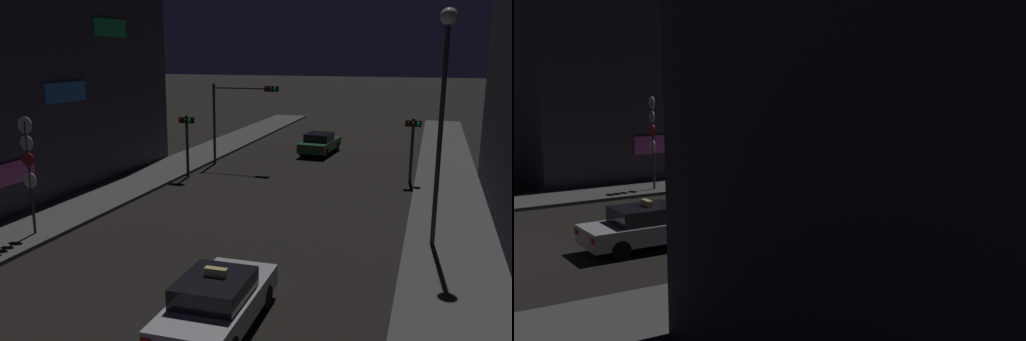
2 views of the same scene
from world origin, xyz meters
The scene contains 10 objects.
sidewalk_left centered at (-7.62, 23.77, 0.07)m, with size 3.20×51.53×0.14m, color #4C4C4C.
sidewalk_right centered at (7.62, 23.77, 0.07)m, with size 3.20×51.53×0.14m, color #4C4C4C.
building_facade_left centered at (-12.41, 14.92, 5.32)m, with size 6.46×19.30×10.63m.
taxi centered at (2.03, 5.52, 0.74)m, with size 1.86×4.47×1.62m.
far_car centered at (-0.38, 29.28, 0.73)m, with size 2.14×4.57×1.42m.
traffic_light_overhead centered at (-4.18, 24.03, 3.55)m, with size 4.06×0.42×4.86m.
traffic_light_left_kerb centered at (-5.77, 20.23, 2.44)m, with size 0.80×0.42×3.37m.
traffic_light_right_kerb centered at (5.77, 22.75, 2.43)m, with size 0.80×0.42×3.35m.
sign_pole_left centered at (-6.92, 9.65, 2.69)m, with size 0.60×0.10×4.30m.
street_lamp_near_block centered at (6.96, 13.06, 5.62)m, with size 0.54×0.54×7.89m.
Camera 1 is at (6.69, -5.54, 6.62)m, focal length 37.55 mm.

